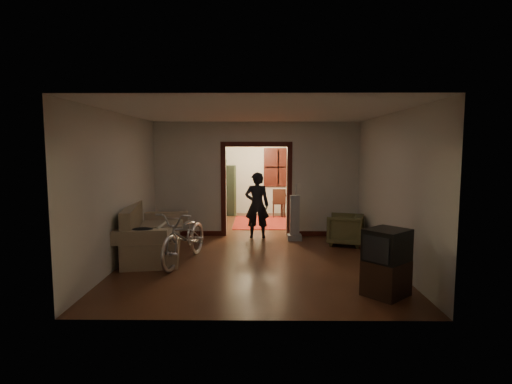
{
  "coord_description": "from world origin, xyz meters",
  "views": [
    {
      "loc": [
        0.09,
        -9.05,
        2.13
      ],
      "look_at": [
        0.0,
        -0.3,
        1.2
      ],
      "focal_mm": 28.0,
      "sensor_mm": 36.0,
      "label": 1
    }
  ],
  "objects_px": {
    "locker": "(223,190)",
    "person": "(257,205)",
    "sofa": "(154,230)",
    "bicycle": "(185,236)",
    "armchair": "(345,230)",
    "desk": "(295,206)"
  },
  "relations": [
    {
      "from": "person",
      "to": "armchair",
      "type": "bearing_deg",
      "value": 159.86
    },
    {
      "from": "sofa",
      "to": "bicycle",
      "type": "distance_m",
      "value": 0.9
    },
    {
      "from": "bicycle",
      "to": "locker",
      "type": "height_order",
      "value": "locker"
    },
    {
      "from": "sofa",
      "to": "locker",
      "type": "relative_size",
      "value": 1.38
    },
    {
      "from": "armchair",
      "to": "locker",
      "type": "height_order",
      "value": "locker"
    },
    {
      "from": "sofa",
      "to": "person",
      "type": "distance_m",
      "value": 2.65
    },
    {
      "from": "person",
      "to": "bicycle",
      "type": "bearing_deg",
      "value": 56.63
    },
    {
      "from": "sofa",
      "to": "desk",
      "type": "bearing_deg",
      "value": 44.93
    },
    {
      "from": "sofa",
      "to": "person",
      "type": "xyz_separation_m",
      "value": [
        2.08,
        1.61,
        0.28
      ]
    },
    {
      "from": "bicycle",
      "to": "desk",
      "type": "bearing_deg",
      "value": 76.24
    },
    {
      "from": "locker",
      "to": "person",
      "type": "bearing_deg",
      "value": -84.22
    },
    {
      "from": "sofa",
      "to": "desk",
      "type": "distance_m",
      "value": 5.74
    },
    {
      "from": "desk",
      "to": "locker",
      "type": "bearing_deg",
      "value": 159.24
    },
    {
      "from": "armchair",
      "to": "person",
      "type": "distance_m",
      "value": 2.15
    },
    {
      "from": "bicycle",
      "to": "armchair",
      "type": "distance_m",
      "value": 3.64
    },
    {
      "from": "bicycle",
      "to": "person",
      "type": "height_order",
      "value": "person"
    },
    {
      "from": "person",
      "to": "locker",
      "type": "xyz_separation_m",
      "value": [
        -1.14,
        3.34,
        0.02
      ]
    },
    {
      "from": "sofa",
      "to": "bicycle",
      "type": "relative_size",
      "value": 1.17
    },
    {
      "from": "sofa",
      "to": "bicycle",
      "type": "height_order",
      "value": "sofa"
    },
    {
      "from": "armchair",
      "to": "locker",
      "type": "relative_size",
      "value": 0.47
    },
    {
      "from": "sofa",
      "to": "armchair",
      "type": "relative_size",
      "value": 2.96
    },
    {
      "from": "armchair",
      "to": "locker",
      "type": "bearing_deg",
      "value": -123.58
    }
  ]
}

